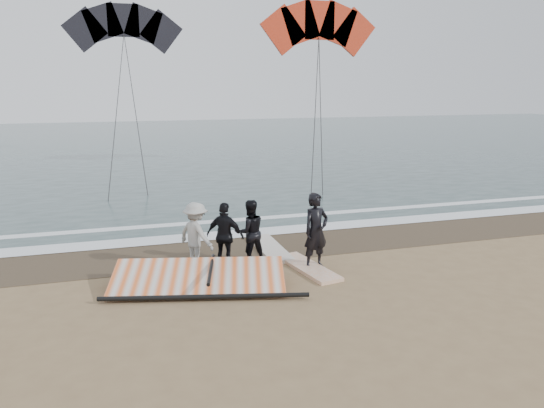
{
  "coord_description": "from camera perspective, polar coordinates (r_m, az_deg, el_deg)",
  "views": [
    {
      "loc": [
        -4.48,
        -9.82,
        4.64
      ],
      "look_at": [
        -0.58,
        3.0,
        1.6
      ],
      "focal_mm": 35.0,
      "sensor_mm": 36.0,
      "label": 1
    }
  ],
  "objects": [
    {
      "name": "trio_cluster",
      "position": [
        13.73,
        -5.51,
        -3.26
      ],
      "size": [
        2.42,
        1.4,
        1.73
      ],
      "color": "black",
      "rests_on": "ground"
    },
    {
      "name": "sea",
      "position": [
        43.3,
        -10.93,
        6.43
      ],
      "size": [
        120.0,
        54.0,
        0.02
      ],
      "primitive_type": "cube",
      "color": "#233838",
      "rests_on": "ground"
    },
    {
      "name": "board_cream",
      "position": [
        15.21,
        -0.24,
        -4.77
      ],
      "size": [
        0.68,
        2.54,
        0.11
      ],
      "primitive_type": "cube",
      "rotation": [
        0.0,
        0.0,
        0.0
      ],
      "color": "beige",
      "rests_on": "ground"
    },
    {
      "name": "kite_dark",
      "position": [
        36.18,
        -15.67,
        17.5
      ],
      "size": [
        8.39,
        7.28,
        16.32
      ],
      "color": "black",
      "rests_on": "ground"
    },
    {
      "name": "sail_rig",
      "position": [
        12.62,
        -8.32,
        -7.98
      ],
      "size": [
        4.49,
        2.62,
        0.51
      ],
      "color": "black",
      "rests_on": "ground"
    },
    {
      "name": "man_main",
      "position": [
        13.53,
        4.74,
        -2.92
      ],
      "size": [
        0.82,
        0.65,
        1.97
      ],
      "primitive_type": "imported",
      "rotation": [
        0.0,
        0.0,
        0.28
      ],
      "color": "black",
      "rests_on": "ground"
    },
    {
      "name": "ground",
      "position": [
        11.75,
        7.11,
        -10.59
      ],
      "size": [
        120.0,
        120.0,
        0.0
      ],
      "primitive_type": "plane",
      "color": "#8C704C",
      "rests_on": "ground"
    },
    {
      "name": "foam_far",
      "position": [
        18.57,
        -2.4,
        -1.61
      ],
      "size": [
        120.0,
        0.45,
        0.01
      ],
      "primitive_type": "cube",
      "color": "white",
      "rests_on": "sea"
    },
    {
      "name": "kite_red",
      "position": [
        30.11,
        5.08,
        18.04
      ],
      "size": [
        7.36,
        4.1,
        11.21
      ],
      "color": "red",
      "rests_on": "ground"
    },
    {
      "name": "foam_near",
      "position": [
        16.98,
        -0.96,
        -2.98
      ],
      "size": [
        120.0,
        0.9,
        0.01
      ],
      "primitive_type": "cube",
      "color": "white",
      "rests_on": "sea"
    },
    {
      "name": "board_white",
      "position": [
        13.72,
        3.89,
        -6.82
      ],
      "size": [
        1.05,
        2.39,
        0.09
      ],
      "primitive_type": "cube",
      "rotation": [
        0.0,
        0.0,
        0.18
      ],
      "color": "white",
      "rests_on": "ground"
    },
    {
      "name": "wet_sand",
      "position": [
        15.7,
        0.45,
        -4.38
      ],
      "size": [
        120.0,
        2.8,
        0.01
      ],
      "primitive_type": "cube",
      "color": "#4C3D2B",
      "rests_on": "ground"
    }
  ]
}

